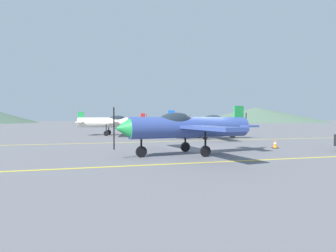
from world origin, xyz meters
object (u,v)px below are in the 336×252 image
airplane_mid (207,123)px  airplane_back (165,121)px  airplane_near (186,127)px  traffic_cone_front (275,144)px  airplane_far (112,122)px

airplane_mid → airplane_back: size_ratio=1.00×
airplane_near → airplane_mid: size_ratio=1.00×
airplane_mid → traffic_cone_front: size_ratio=16.31×
airplane_near → airplane_mid: bearing=61.5°
airplane_mid → airplane_back: same height
airplane_back → airplane_far: bearing=-134.2°
airplane_back → traffic_cone_front: size_ratio=16.29×
airplane_mid → airplane_far: size_ratio=1.00×
airplane_mid → traffic_cone_front: bearing=-82.9°
airplane_far → traffic_cone_front: (10.31, -17.21, -1.33)m
airplane_mid → airplane_far: bearing=139.2°
airplane_far → airplane_back: (9.08, 9.34, 0.00)m
airplane_near → traffic_cone_front: size_ratio=16.31×
traffic_cone_front → airplane_back: bearing=92.6°
airplane_far → airplane_back: same height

